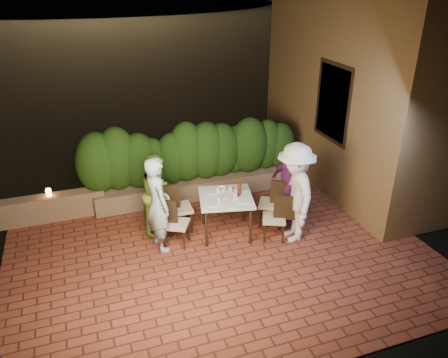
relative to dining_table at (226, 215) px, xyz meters
name	(u,v)px	position (x,y,z in m)	size (l,w,h in m)	color
ground	(224,259)	(-0.29, -0.72, -0.40)	(400.00, 400.00, 0.00)	black
terrace_floor	(214,246)	(-0.29, -0.22, -0.45)	(7.00, 6.00, 0.15)	brown
building_wall	(356,69)	(3.31, 1.28, 2.12)	(1.60, 5.00, 5.00)	brown
window_pane	(334,103)	(2.53, 0.78, 1.62)	(0.08, 1.00, 1.40)	black
window_frame	(334,103)	(2.52, 0.78, 1.62)	(0.06, 1.15, 1.55)	black
planter	(197,187)	(-0.09, 1.58, -0.17)	(4.20, 0.55, 0.40)	#7A644D
hedge	(196,154)	(-0.09, 1.58, 0.57)	(4.00, 0.70, 1.10)	#1C3E10
parapet	(45,208)	(-3.09, 1.58, -0.12)	(2.20, 0.30, 0.50)	#7A644D
hill	(94,35)	(1.71, 59.28, -4.38)	(52.00, 40.00, 22.00)	black
dining_table	(226,215)	(0.00, 0.00, 0.00)	(0.92, 0.92, 0.75)	white
plate_nw	(213,204)	(-0.30, -0.18, 0.38)	(0.23, 0.23, 0.01)	white
plate_sw	(211,192)	(-0.20, 0.24, 0.38)	(0.20, 0.20, 0.01)	white
plate_ne	(243,200)	(0.23, -0.24, 0.38)	(0.24, 0.24, 0.01)	white
plate_se	(242,189)	(0.36, 0.18, 0.38)	(0.24, 0.24, 0.01)	white
plate_centre	(224,196)	(-0.03, 0.03, 0.38)	(0.22, 0.22, 0.01)	white
plate_front	(232,206)	(-0.01, -0.35, 0.38)	(0.20, 0.20, 0.01)	white
glass_nw	(219,200)	(-0.18, -0.15, 0.43)	(0.06, 0.06, 0.10)	silver
glass_sw	(218,190)	(-0.08, 0.20, 0.43)	(0.06, 0.06, 0.11)	silver
glass_ne	(235,196)	(0.13, -0.12, 0.43)	(0.07, 0.07, 0.11)	silver
glass_se	(231,189)	(0.15, 0.16, 0.43)	(0.06, 0.06, 0.11)	silver
beer_bottle	(239,187)	(0.24, -0.03, 0.54)	(0.06, 0.06, 0.33)	#551F0E
bowl	(222,188)	(0.02, 0.29, 0.40)	(0.17, 0.17, 0.04)	white
chair_left_front	(177,223)	(-0.92, -0.05, 0.05)	(0.39, 0.39, 0.85)	black
chair_left_back	(179,207)	(-0.76, 0.39, 0.10)	(0.44, 0.44, 0.94)	black
chair_right_front	(274,217)	(0.74, -0.44, 0.05)	(0.39, 0.39, 0.85)	black
chair_right_back	(271,203)	(0.89, 0.02, 0.08)	(0.43, 0.43, 0.92)	black
diner_blue	(158,204)	(-1.21, -0.04, 0.46)	(0.61, 0.40, 1.68)	#AAC8DA
diner_green	(158,194)	(-1.10, 0.51, 0.37)	(0.73, 0.57, 1.49)	#9BD442
diner_white	(294,193)	(1.06, -0.53, 0.52)	(1.16, 0.67, 1.80)	white
diner_purple	(287,186)	(1.19, -0.02, 0.40)	(0.91, 0.38, 1.55)	#732674
parapet_lamp	(49,193)	(-2.98, 1.58, 0.20)	(0.10, 0.10, 0.14)	orange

